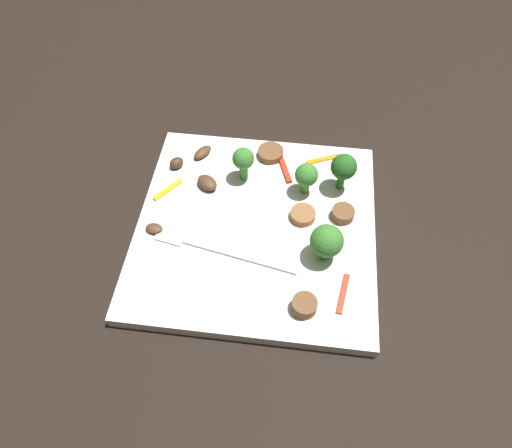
{
  "coord_description": "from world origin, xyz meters",
  "views": [
    {
      "loc": [
        -0.04,
        0.33,
        0.48
      ],
      "look_at": [
        0.0,
        0.0,
        0.02
      ],
      "focal_mm": 32.07,
      "sensor_mm": 36.0,
      "label": 1
    }
  ],
  "objects_px": {
    "mushroom_1": "(203,152)",
    "broccoli_floret_2": "(306,176)",
    "mushroom_0": "(207,183)",
    "sausage_slice_0": "(343,214)",
    "mushroom_2": "(177,163)",
    "pepper_strip_3": "(285,171)",
    "plate": "(256,228)",
    "pepper_strip_2": "(343,294)",
    "broccoli_floret_1": "(327,241)",
    "mushroom_3": "(154,228)",
    "broccoli_floret_3": "(344,168)",
    "sausage_slice_3": "(304,305)",
    "pepper_strip_1": "(168,190)",
    "pepper_strip_0": "(323,159)",
    "fork": "(214,249)",
    "sausage_slice_2": "(303,215)",
    "broccoli_floret_0": "(243,160)",
    "sausage_slice_1": "(271,153)"
  },
  "relations": [
    {
      "from": "sausage_slice_0",
      "to": "pepper_strip_1",
      "type": "height_order",
      "value": "sausage_slice_0"
    },
    {
      "from": "sausage_slice_0",
      "to": "mushroom_2",
      "type": "distance_m",
      "value": 0.24
    },
    {
      "from": "fork",
      "to": "sausage_slice_3",
      "type": "relative_size",
      "value": 6.31
    },
    {
      "from": "plate",
      "to": "sausage_slice_0",
      "type": "relative_size",
      "value": 10.35
    },
    {
      "from": "broccoli_floret_3",
      "to": "mushroom_2",
      "type": "distance_m",
      "value": 0.23
    },
    {
      "from": "broccoli_floret_0",
      "to": "pepper_strip_3",
      "type": "bearing_deg",
      "value": -163.63
    },
    {
      "from": "broccoli_floret_1",
      "to": "mushroom_3",
      "type": "bearing_deg",
      "value": -3.22
    },
    {
      "from": "broccoli_floret_3",
      "to": "sausage_slice_1",
      "type": "distance_m",
      "value": 0.11
    },
    {
      "from": "pepper_strip_0",
      "to": "broccoli_floret_1",
      "type": "bearing_deg",
      "value": 92.15
    },
    {
      "from": "broccoli_floret_0",
      "to": "sausage_slice_3",
      "type": "bearing_deg",
      "value": 116.68
    },
    {
      "from": "mushroom_2",
      "to": "pepper_strip_3",
      "type": "xyz_separation_m",
      "value": [
        -0.15,
        -0.01,
        -0.0
      ]
    },
    {
      "from": "sausage_slice_3",
      "to": "pepper_strip_1",
      "type": "height_order",
      "value": "sausage_slice_3"
    },
    {
      "from": "pepper_strip_0",
      "to": "fork",
      "type": "bearing_deg",
      "value": 52.76
    },
    {
      "from": "broccoli_floret_3",
      "to": "pepper_strip_1",
      "type": "height_order",
      "value": "broccoli_floret_3"
    },
    {
      "from": "mushroom_2",
      "to": "broccoli_floret_3",
      "type": "bearing_deg",
      "value": 177.37
    },
    {
      "from": "sausage_slice_3",
      "to": "mushroom_1",
      "type": "xyz_separation_m",
      "value": [
        0.16,
        -0.22,
        -0.0
      ]
    },
    {
      "from": "pepper_strip_1",
      "to": "sausage_slice_2",
      "type": "bearing_deg",
      "value": 172.93
    },
    {
      "from": "pepper_strip_3",
      "to": "mushroom_3",
      "type": "bearing_deg",
      "value": 37.32
    },
    {
      "from": "broccoli_floret_1",
      "to": "pepper_strip_3",
      "type": "xyz_separation_m",
      "value": [
        0.06,
        -0.13,
        -0.03
      ]
    },
    {
      "from": "broccoli_floret_2",
      "to": "mushroom_3",
      "type": "xyz_separation_m",
      "value": [
        0.18,
        0.09,
        -0.03
      ]
    },
    {
      "from": "plate",
      "to": "sausage_slice_0",
      "type": "height_order",
      "value": "sausage_slice_0"
    },
    {
      "from": "broccoli_floret_0",
      "to": "mushroom_1",
      "type": "relative_size",
      "value": 1.64
    },
    {
      "from": "plate",
      "to": "mushroom_0",
      "type": "relative_size",
      "value": 9.66
    },
    {
      "from": "mushroom_1",
      "to": "pepper_strip_2",
      "type": "relative_size",
      "value": 0.6
    },
    {
      "from": "sausage_slice_3",
      "to": "pepper_strip_1",
      "type": "bearing_deg",
      "value": -38.09
    },
    {
      "from": "sausage_slice_0",
      "to": "mushroom_0",
      "type": "height_order",
      "value": "same"
    },
    {
      "from": "mushroom_2",
      "to": "sausage_slice_2",
      "type": "bearing_deg",
      "value": 159.38
    },
    {
      "from": "pepper_strip_0",
      "to": "pepper_strip_3",
      "type": "distance_m",
      "value": 0.06
    },
    {
      "from": "broccoli_floret_1",
      "to": "sausage_slice_1",
      "type": "distance_m",
      "value": 0.18
    },
    {
      "from": "sausage_slice_3",
      "to": "pepper_strip_3",
      "type": "relative_size",
      "value": 0.65
    },
    {
      "from": "broccoli_floret_3",
      "to": "mushroom_0",
      "type": "bearing_deg",
      "value": 6.53
    },
    {
      "from": "plate",
      "to": "pepper_strip_2",
      "type": "xyz_separation_m",
      "value": [
        -0.11,
        0.09,
        0.01
      ]
    },
    {
      "from": "sausage_slice_0",
      "to": "mushroom_2",
      "type": "bearing_deg",
      "value": -14.73
    },
    {
      "from": "plate",
      "to": "mushroom_3",
      "type": "xyz_separation_m",
      "value": [
        0.12,
        0.02,
        0.01
      ]
    },
    {
      "from": "broccoli_floret_2",
      "to": "broccoli_floret_3",
      "type": "height_order",
      "value": "broccoli_floret_3"
    },
    {
      "from": "pepper_strip_3",
      "to": "broccoli_floret_0",
      "type": "bearing_deg",
      "value": 16.37
    },
    {
      "from": "sausage_slice_2",
      "to": "sausage_slice_3",
      "type": "relative_size",
      "value": 1.13
    },
    {
      "from": "mushroom_2",
      "to": "mushroom_3",
      "type": "height_order",
      "value": "mushroom_2"
    },
    {
      "from": "broccoli_floret_3",
      "to": "mushroom_2",
      "type": "bearing_deg",
      "value": -2.63
    },
    {
      "from": "broccoli_floret_2",
      "to": "sausage_slice_0",
      "type": "distance_m",
      "value": 0.07
    },
    {
      "from": "sausage_slice_2",
      "to": "mushroom_1",
      "type": "relative_size",
      "value": 1.04
    },
    {
      "from": "sausage_slice_1",
      "to": "pepper_strip_2",
      "type": "bearing_deg",
      "value": 116.86
    },
    {
      "from": "broccoli_floret_3",
      "to": "pepper_strip_1",
      "type": "bearing_deg",
      "value": 8.64
    },
    {
      "from": "mushroom_1",
      "to": "broccoli_floret_2",
      "type": "bearing_deg",
      "value": 161.55
    },
    {
      "from": "mushroom_0",
      "to": "pepper_strip_3",
      "type": "bearing_deg",
      "value": -159.41
    },
    {
      "from": "broccoli_floret_1",
      "to": "mushroom_1",
      "type": "bearing_deg",
      "value": -39.99
    },
    {
      "from": "sausage_slice_0",
      "to": "pepper_strip_3",
      "type": "distance_m",
      "value": 0.1
    },
    {
      "from": "mushroom_0",
      "to": "mushroom_2",
      "type": "distance_m",
      "value": 0.06
    },
    {
      "from": "sausage_slice_2",
      "to": "pepper_strip_3",
      "type": "relative_size",
      "value": 0.74
    },
    {
      "from": "mushroom_0",
      "to": "sausage_slice_0",
      "type": "bearing_deg",
      "value": 170.65
    }
  ]
}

